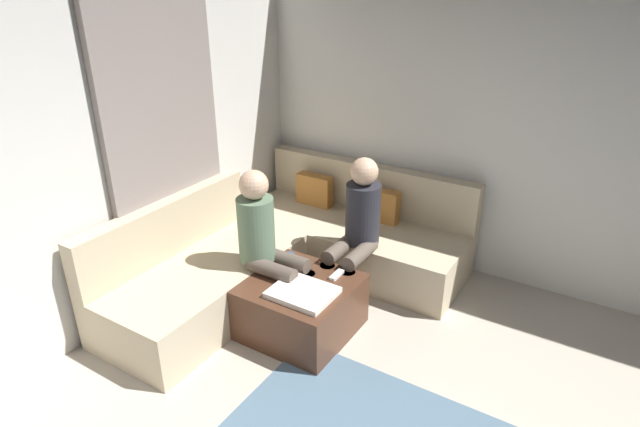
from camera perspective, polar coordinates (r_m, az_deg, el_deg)
wall_back at (r=4.48m, az=27.80°, el=7.19°), size 6.00×0.12×2.70m
curtain_panel at (r=4.27m, az=-16.46°, el=6.89°), size 0.06×1.10×2.50m
sectional_couch at (r=4.58m, az=-3.17°, el=-4.11°), size 2.10×2.55×0.87m
ottoman at (r=3.99m, az=-2.10°, el=-10.13°), size 0.76×0.76×0.42m
folded_blanket at (r=3.73m, az=-1.90°, el=-8.60°), size 0.44×0.36×0.04m
coffee_mug at (r=4.08m, az=-3.33°, el=-4.98°), size 0.08×0.08×0.10m
game_remote at (r=3.94m, az=1.82°, el=-6.72°), size 0.05×0.15×0.02m
person_on_couch_back at (r=4.17m, az=4.03°, el=-1.39°), size 0.30×0.60×1.20m
person_on_couch_side at (r=3.96m, az=-5.81°, el=-2.96°), size 0.60×0.30×1.20m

